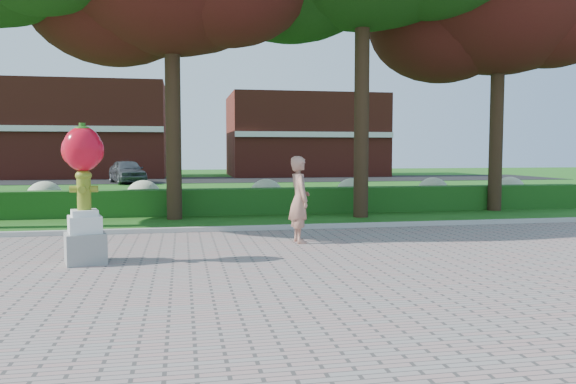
% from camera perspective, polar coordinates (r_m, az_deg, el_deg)
% --- Properties ---
extents(ground, '(100.00, 100.00, 0.00)m').
position_cam_1_polar(ground, '(10.91, -1.21, -6.28)').
color(ground, '#205916').
rests_on(ground, ground).
extents(walkway, '(40.00, 14.00, 0.04)m').
position_cam_1_polar(walkway, '(7.10, 4.25, -11.88)').
color(walkway, gray).
rests_on(walkway, ground).
extents(curb, '(40.00, 0.18, 0.15)m').
position_cam_1_polar(curb, '(13.83, -3.27, -3.74)').
color(curb, '#ADADA5').
rests_on(curb, ground).
extents(lawn_hedge, '(24.00, 0.70, 0.80)m').
position_cam_1_polar(lawn_hedge, '(17.74, -4.95, -0.94)').
color(lawn_hedge, '#1C4B15').
rests_on(lawn_hedge, ground).
extents(hydrangea_row, '(20.10, 1.10, 0.99)m').
position_cam_1_polar(hydrangea_row, '(18.79, -3.52, -0.19)').
color(hydrangea_row, '#B9C294').
rests_on(hydrangea_row, ground).
extents(street, '(50.00, 8.00, 0.02)m').
position_cam_1_polar(street, '(38.68, -8.08, 1.23)').
color(street, black).
rests_on(street, ground).
extents(building_left, '(14.00, 8.00, 7.00)m').
position_cam_1_polar(building_left, '(45.36, -21.27, 5.83)').
color(building_left, maroon).
rests_on(building_left, ground).
extents(building_right, '(12.00, 8.00, 6.40)m').
position_cam_1_polar(building_right, '(45.66, 1.66, 5.72)').
color(building_right, maroon).
rests_on(building_right, ground).
extents(hydrant_sculpture, '(0.80, 0.80, 2.42)m').
position_cam_1_polar(hydrant_sculpture, '(10.27, -20.03, 0.25)').
color(hydrant_sculpture, gray).
rests_on(hydrant_sculpture, walkway).
extents(woman, '(0.49, 0.70, 1.84)m').
position_cam_1_polar(woman, '(11.88, 1.17, -0.76)').
color(woman, tan).
rests_on(woman, walkway).
extents(parked_car, '(2.86, 4.58, 1.45)m').
position_cam_1_polar(parked_car, '(35.76, -16.02, 2.05)').
color(parked_car, '#44484D').
rests_on(parked_car, street).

